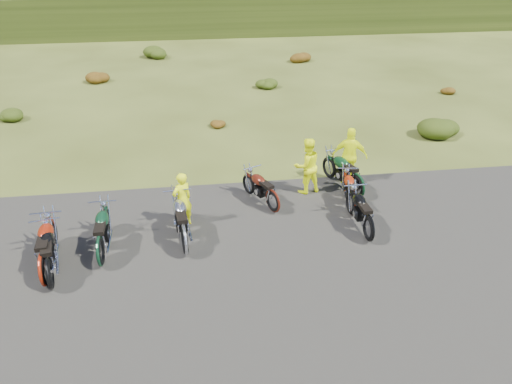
{
  "coord_description": "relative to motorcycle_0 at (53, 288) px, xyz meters",
  "views": [
    {
      "loc": [
        -1.43,
        -10.3,
        7.36
      ],
      "look_at": [
        0.2,
        1.49,
        1.0
      ],
      "focal_mm": 35.0,
      "sensor_mm": 36.0,
      "label": 1
    }
  ],
  "objects": [
    {
      "name": "motorcycle_1",
      "position": [
        -0.16,
        0.15,
        0.0
      ],
      "size": [
        0.95,
        2.35,
        1.2
      ],
      "primitive_type": null,
      "rotation": [
        0.0,
        0.0,
        1.65
      ],
      "color": "maroon",
      "rests_on": "ground"
    },
    {
      "name": "motorcycle_7",
      "position": [
        8.25,
        3.2,
        0.0
      ],
      "size": [
        1.41,
        2.33,
        1.16
      ],
      "primitive_type": null,
      "rotation": [
        0.0,
        0.0,
        1.9
      ],
      "color": "black",
      "rests_on": "ground"
    },
    {
      "name": "gravel_pad",
      "position": [
        4.83,
        -1.35,
        0.0
      ],
      "size": [
        20.0,
        12.0,
        0.04
      ],
      "primitive_type": "cube",
      "color": "black",
      "rests_on": "ground"
    },
    {
      "name": "person_right_a",
      "position": [
        6.81,
        3.77,
        0.88
      ],
      "size": [
        1.0,
        0.87,
        1.76
      ],
      "primitive_type": "imported",
      "rotation": [
        0.0,
        0.0,
        3.41
      ],
      "color": "#F1FD0D",
      "rests_on": "ground"
    },
    {
      "name": "shrub_8",
      "position": [
        16.03,
        13.05,
        0.23
      ],
      "size": [
        0.77,
        0.77,
        0.45
      ],
      "primitive_type": "ellipsoid",
      "color": "#652B0C",
      "rests_on": "ground"
    },
    {
      "name": "shrub_2",
      "position": [
        -1.37,
        17.25,
        0.38
      ],
      "size": [
        1.3,
        1.3,
        0.77
      ],
      "primitive_type": "ellipsoid",
      "color": "#652B0C",
      "rests_on": "ground"
    },
    {
      "name": "motorcycle_3",
      "position": [
        3.05,
        0.93,
        0.0
      ],
      "size": [
        0.99,
        2.34,
        1.19
      ],
      "primitive_type": null,
      "rotation": [
        0.0,
        0.0,
        1.68
      ],
      "color": "#A3A3A8",
      "rests_on": "ground"
    },
    {
      "name": "shrub_3",
      "position": [
        1.53,
        22.55,
        0.46
      ],
      "size": [
        1.56,
        1.56,
        0.92
      ],
      "primitive_type": "ellipsoid",
      "color": "#1F350D",
      "rests_on": "ground"
    },
    {
      "name": "motorcycle_5",
      "position": [
        7.83,
        0.88,
        0.0
      ],
      "size": [
        0.76,
        2.08,
        1.08
      ],
      "primitive_type": null,
      "rotation": [
        0.0,
        0.0,
        1.61
      ],
      "color": "black",
      "rests_on": "ground"
    },
    {
      "name": "motorcycle_0",
      "position": [
        0.0,
        0.0,
        0.0
      ],
      "size": [
        1.15,
        2.27,
        1.14
      ],
      "primitive_type": null,
      "rotation": [
        0.0,
        0.0,
        1.78
      ],
      "color": "black",
      "rests_on": "ground"
    },
    {
      "name": "motorcycle_6",
      "position": [
        7.84,
        2.21,
        0.0
      ],
      "size": [
        0.84,
        1.96,
        1.0
      ],
      "primitive_type": null,
      "rotation": [
        0.0,
        0.0,
        1.46
      ],
      "color": "#98250B",
      "rests_on": "ground"
    },
    {
      "name": "motorcycle_4",
      "position": [
        5.59,
        2.69,
        0.0
      ],
      "size": [
        1.42,
        2.04,
        1.02
      ],
      "primitive_type": null,
      "rotation": [
        0.0,
        0.0,
        2.01
      ],
      "color": "#51180D",
      "rests_on": "ground"
    },
    {
      "name": "shrub_5",
      "position": [
        7.33,
        15.15,
        0.31
      ],
      "size": [
        1.03,
        1.03,
        0.61
      ],
      "primitive_type": "ellipsoid",
      "color": "#1F350D",
      "rests_on": "ground"
    },
    {
      "name": "shrub_7",
      "position": [
        13.13,
        7.75,
        0.46
      ],
      "size": [
        1.56,
        1.56,
        0.92
      ],
      "primitive_type": "ellipsoid",
      "color": "#1F350D",
      "rests_on": "ground"
    },
    {
      "name": "motorcycle_2",
      "position": [
        1.02,
        0.73,
        0.0
      ],
      "size": [
        0.75,
        2.17,
        1.13
      ],
      "primitive_type": null,
      "rotation": [
        0.0,
        0.0,
        1.58
      ],
      "color": "black",
      "rests_on": "ground"
    },
    {
      "name": "person_right_b",
      "position": [
        8.3,
        4.2,
        0.93
      ],
      "size": [
        1.18,
        0.79,
        1.85
      ],
      "primitive_type": "imported",
      "rotation": [
        0.0,
        0.0,
        2.8
      ],
      "color": "#F1FD0D",
      "rests_on": "ground"
    },
    {
      "name": "person_middle",
      "position": [
        3.03,
        2.3,
        0.79
      ],
      "size": [
        0.69,
        0.63,
        1.58
      ],
      "primitive_type": "imported",
      "rotation": [
        0.0,
        0.0,
        3.7
      ],
      "color": "#F1FD0D",
      "rests_on": "ground"
    },
    {
      "name": "ground",
      "position": [
        4.83,
        0.65,
        0.0
      ],
      "size": [
        300.0,
        300.0,
        0.0
      ],
      "primitive_type": "plane",
      "color": "#374015",
      "rests_on": "ground"
    },
    {
      "name": "shrub_1",
      "position": [
        -4.27,
        11.95,
        0.31
      ],
      "size": [
        1.03,
        1.03,
        0.61
      ],
      "primitive_type": "ellipsoid",
      "color": "#1F350D",
      "rests_on": "ground"
    },
    {
      "name": "shrub_4",
      "position": [
        4.43,
        9.85,
        0.23
      ],
      "size": [
        0.77,
        0.77,
        0.45
      ],
      "primitive_type": "ellipsoid",
      "color": "#652B0C",
      "rests_on": "ground"
    },
    {
      "name": "hill_slope",
      "position": [
        4.83,
        50.65,
        0.0
      ],
      "size": [
        300.0,
        45.97,
        9.37
      ],
      "primitive_type": null,
      "rotation": [
        0.14,
        0.0,
        0.0
      ],
      "color": "#2F3F15",
      "rests_on": "ground"
    },
    {
      "name": "shrub_6",
      "position": [
        10.23,
        20.45,
        0.38
      ],
      "size": [
        1.3,
        1.3,
        0.77
      ],
      "primitive_type": "ellipsoid",
      "color": "#652B0C",
      "rests_on": "ground"
    }
  ]
}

